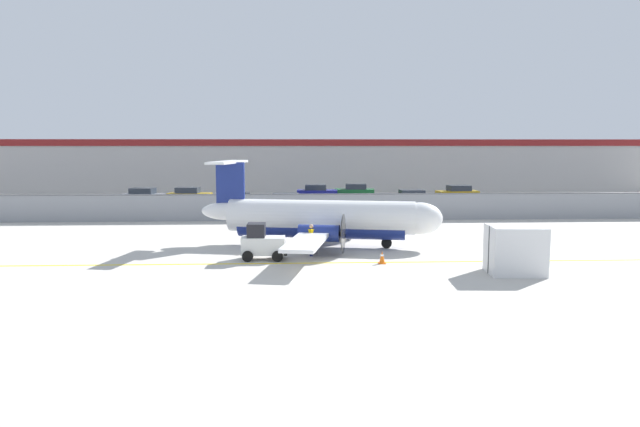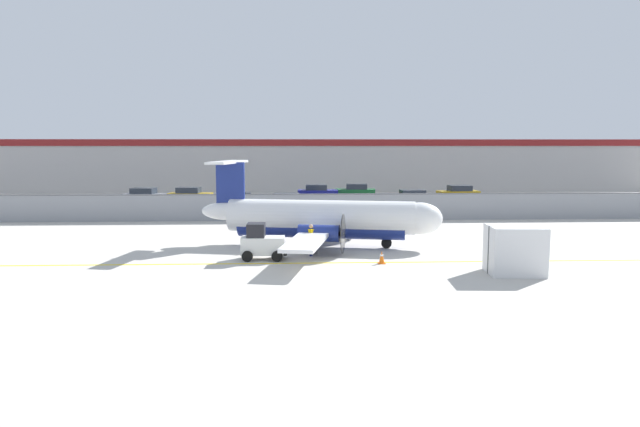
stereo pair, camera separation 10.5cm
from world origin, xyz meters
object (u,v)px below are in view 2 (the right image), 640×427
object	(u,v)px
commuter_airplane	(325,219)
parked_car_3	(288,203)
parked_car_2	(239,201)
baggage_tug	(262,243)
cargo_container	(515,250)
parked_car_1	(190,195)
parked_car_6	(414,198)
traffic_cone_near_left	(382,257)
parked_car_5	(356,191)
parked_car_7	(458,193)
parked_car_0	(145,196)
parked_car_4	(318,192)
traffic_cone_near_right	(246,248)
ground_crew_worker	(311,238)

from	to	relation	value
commuter_airplane	parked_car_3	size ratio (longest dim) A/B	3.81
parked_car_2	baggage_tug	bearing A→B (deg)	-86.46
cargo_container	parked_car_1	world-z (taller)	cargo_container
parked_car_6	cargo_container	bearing A→B (deg)	-94.27
traffic_cone_near_left	parked_car_5	distance (m)	33.00
cargo_container	parked_car_3	xyz separation A→B (m)	(-10.67, 23.78, -0.21)
parked_car_5	parked_car_7	xyz separation A→B (m)	(10.36, -2.73, 0.00)
cargo_container	parked_car_0	size ratio (longest dim) A/B	0.58
parked_car_4	parked_car_5	distance (m)	4.23
parked_car_1	traffic_cone_near_left	bearing A→B (deg)	-58.08
parked_car_0	parked_car_1	bearing A→B (deg)	15.99
commuter_airplane	traffic_cone_near_right	size ratio (longest dim) A/B	25.00
traffic_cone_near_right	parked_car_1	xyz separation A→B (m)	(-7.68, 25.85, 0.58)
parked_car_4	parked_car_7	bearing A→B (deg)	-3.00
ground_crew_worker	parked_car_3	size ratio (longest dim) A/B	0.40
ground_crew_worker	parked_car_4	distance (m)	29.80
ground_crew_worker	parked_car_6	size ratio (longest dim) A/B	0.40
parked_car_2	parked_car_3	world-z (taller)	same
commuter_airplane	parked_car_1	size ratio (longest dim) A/B	3.70
baggage_tug	parked_car_4	distance (m)	30.85
traffic_cone_near_right	parked_car_1	world-z (taller)	parked_car_1
parked_car_3	traffic_cone_near_left	bearing A→B (deg)	-76.77
parked_car_5	traffic_cone_near_right	bearing A→B (deg)	77.90
parked_car_3	parked_car_6	size ratio (longest dim) A/B	0.99
parked_car_5	parked_car_0	bearing A→B (deg)	17.76
parked_car_3	parked_car_6	distance (m)	12.09
cargo_container	parked_car_7	world-z (taller)	cargo_container
parked_car_0	parked_car_1	distance (m)	4.27
parked_car_1	parked_car_6	xyz separation A→B (m)	(21.36, -4.13, 0.00)
ground_crew_worker	traffic_cone_near_left	xyz separation A→B (m)	(3.45, -2.10, -0.64)
parked_car_2	parked_car_1	bearing A→B (deg)	126.03
commuter_airplane	ground_crew_worker	xyz separation A→B (m)	(-0.88, -2.79, -0.65)
parked_car_0	parked_car_2	distance (m)	11.21
baggage_tug	parked_car_3	distance (m)	20.06
cargo_container	ground_crew_worker	bearing A→B (deg)	157.29
ground_crew_worker	parked_car_3	world-z (taller)	same
cargo_container	parked_car_5	world-z (taller)	cargo_container
commuter_airplane	parked_car_6	bearing A→B (deg)	76.20
ground_crew_worker	parked_car_2	xyz separation A→B (m)	(-5.74, 20.35, -0.06)
commuter_airplane	parked_car_3	xyz separation A→B (m)	(-2.37, 16.41, -0.71)
traffic_cone_near_right	parked_car_1	distance (m)	26.97
parked_car_2	ground_crew_worker	bearing A→B (deg)	-79.30
commuter_airplane	parked_car_7	xyz separation A→B (m)	(15.09, 25.29, -0.71)
ground_crew_worker	parked_car_3	xyz separation A→B (m)	(-1.49, 19.21, -0.06)
parked_car_4	baggage_tug	bearing A→B (deg)	-93.94
parked_car_2	parked_car_5	world-z (taller)	same
traffic_cone_near_right	parked_car_0	world-z (taller)	parked_car_0
commuter_airplane	parked_car_0	size ratio (longest dim) A/B	3.65
cargo_container	parked_car_3	size ratio (longest dim) A/B	0.60
ground_crew_worker	parked_car_0	distance (m)	30.22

